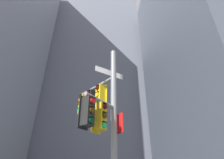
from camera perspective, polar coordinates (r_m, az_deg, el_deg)
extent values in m
cube|color=slate|center=(41.01, -5.12, 4.79)|extent=(16.49, 16.49, 50.46)
cylinder|color=gray|center=(7.45, 0.57, -15.40)|extent=(0.25, 0.25, 7.66)
cylinder|color=gray|center=(9.24, -4.95, -2.35)|extent=(1.73, 2.09, 0.14)
cylinder|color=gray|center=(7.13, -3.42, -6.68)|extent=(1.17, 1.37, 0.14)
cube|color=yellow|center=(8.81, -2.59, -5.34)|extent=(0.32, 0.39, 1.14)
cube|color=yellow|center=(8.70, -3.55, -4.98)|extent=(0.48, 0.48, 1.00)
cylinder|color=#360605|center=(8.75, -4.49, -2.53)|extent=(0.17, 0.19, 0.20)
cube|color=black|center=(8.80, -4.49, -1.82)|extent=(0.19, 0.22, 0.02)
cylinder|color=yellow|center=(8.59, -4.58, -4.60)|extent=(0.17, 0.19, 0.20)
cube|color=black|center=(8.64, -4.58, -3.87)|extent=(0.19, 0.22, 0.02)
cylinder|color=#06311C|center=(8.45, -4.68, -6.74)|extent=(0.17, 0.19, 0.20)
cube|color=black|center=(8.49, -4.68, -5.99)|extent=(0.19, 0.22, 0.02)
cube|color=black|center=(9.32, -5.41, -6.66)|extent=(0.32, 0.39, 1.14)
cube|color=black|center=(9.22, -6.35, -6.33)|extent=(0.48, 0.48, 1.00)
cylinder|color=#360605|center=(9.26, -7.22, -4.00)|extent=(0.17, 0.19, 0.20)
cube|color=black|center=(9.31, -7.20, -3.33)|extent=(0.19, 0.22, 0.02)
cylinder|color=yellow|center=(9.12, -7.36, -5.98)|extent=(0.17, 0.19, 0.20)
cube|color=black|center=(9.16, -7.34, -5.29)|extent=(0.19, 0.22, 0.02)
cylinder|color=#06311C|center=(8.98, -7.50, -8.02)|extent=(0.17, 0.19, 0.20)
cube|color=black|center=(9.02, -7.48, -7.31)|extent=(0.19, 0.22, 0.02)
cube|color=gold|center=(9.86, -7.95, -7.82)|extent=(0.32, 0.39, 1.14)
cube|color=gold|center=(9.76, -8.86, -7.52)|extent=(0.48, 0.48, 1.00)
cylinder|color=#360605|center=(9.80, -9.67, -5.31)|extent=(0.17, 0.19, 0.20)
cube|color=black|center=(9.85, -9.64, -4.67)|extent=(0.19, 0.22, 0.02)
cylinder|color=#3C2C06|center=(9.66, -9.84, -7.20)|extent=(0.17, 0.19, 0.20)
cube|color=black|center=(9.71, -9.81, -6.54)|extent=(0.19, 0.22, 0.02)
cylinder|color=#19C672|center=(9.54, -10.02, -9.14)|extent=(0.17, 0.19, 0.20)
cube|color=black|center=(9.57, -9.99, -8.46)|extent=(0.19, 0.22, 0.02)
cube|color=gold|center=(7.03, -4.79, -11.53)|extent=(0.33, 0.39, 1.14)
cube|color=gold|center=(6.91, -3.57, -11.25)|extent=(0.48, 0.48, 1.00)
cylinder|color=#360605|center=(6.92, -2.18, -8.20)|extent=(0.17, 0.19, 0.20)
cube|color=black|center=(6.96, -2.13, -7.28)|extent=(0.20, 0.22, 0.02)
cylinder|color=#3C2C06|center=(6.79, -2.24, -10.95)|extent=(0.17, 0.19, 0.20)
cube|color=black|center=(6.83, -2.18, -9.99)|extent=(0.20, 0.22, 0.02)
cylinder|color=#19C672|center=(6.69, -2.30, -13.78)|extent=(0.17, 0.19, 0.20)
cube|color=black|center=(6.72, -2.24, -12.79)|extent=(0.20, 0.22, 0.02)
cube|color=black|center=(6.57, -8.62, -9.96)|extent=(0.33, 0.39, 1.14)
cube|color=black|center=(6.45, -7.38, -9.65)|extent=(0.48, 0.48, 1.00)
cylinder|color=red|center=(6.45, -5.87, -6.40)|extent=(0.17, 0.19, 0.20)
cube|color=black|center=(6.49, -5.78, -5.41)|extent=(0.20, 0.22, 0.02)
cylinder|color=#3C2C06|center=(6.32, -6.03, -9.31)|extent=(0.17, 0.19, 0.20)
cube|color=black|center=(6.36, -5.94, -8.29)|extent=(0.20, 0.22, 0.02)
cylinder|color=#06311C|center=(6.20, -6.21, -12.33)|extent=(0.17, 0.19, 0.20)
cube|color=black|center=(6.24, -6.11, -11.28)|extent=(0.20, 0.22, 0.02)
cube|color=white|center=(8.85, -0.78, 2.05)|extent=(1.33, 0.77, 0.28)
cube|color=#19479E|center=(8.85, -0.78, 2.05)|extent=(1.29, 0.74, 0.24)
cube|color=red|center=(7.65, 1.98, -13.32)|extent=(0.32, 0.57, 0.80)
cube|color=white|center=(7.65, 1.98, -13.32)|extent=(0.30, 0.53, 0.76)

